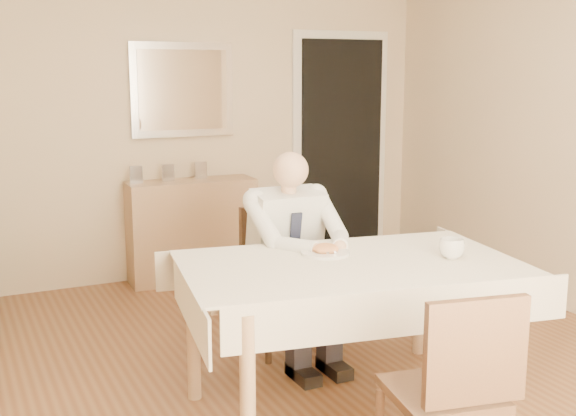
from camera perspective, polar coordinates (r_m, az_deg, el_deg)
name	(u,v)px	position (r m, az deg, el deg)	size (l,w,h in m)	color
room	(318,152)	(3.69, 2.36, 4.41)	(5.00, 5.02, 2.60)	brown
doorway	(341,149)	(6.61, 4.19, 4.68)	(0.96, 0.07, 2.10)	silver
mirror	(183,90)	(5.98, -8.32, 9.22)	(0.86, 0.04, 0.76)	silver
dining_table	(349,278)	(3.71, 4.87, -5.54)	(1.87, 1.28, 0.75)	#97754B
chair_far	(277,268)	(4.51, -0.85, -4.79)	(0.45, 0.45, 0.88)	#3D2717
chair_near	(455,385)	(3.00, 13.08, -13.47)	(0.49, 0.49, 0.88)	#3D2717
seated_man	(298,248)	(4.21, 0.78, -3.18)	(0.48, 0.72, 1.24)	white
plate	(325,253)	(3.83, 2.97, -3.55)	(0.26, 0.26, 0.02)	white
food	(325,249)	(3.83, 2.97, -3.23)	(0.14, 0.14, 0.06)	#9A5D34
knife	(338,251)	(3.80, 3.94, -3.44)	(0.01, 0.01, 0.13)	silver
fork	(324,253)	(3.76, 2.88, -3.58)	(0.01, 0.01, 0.13)	silver
coffee_mug	(452,248)	(3.83, 12.81, -3.14)	(0.13, 0.13, 0.10)	white
sideboard	(192,230)	(5.98, -7.59, -1.74)	(1.04, 0.35, 0.83)	#97754B
photo_frame_left	(136,175)	(5.80, -11.92, 2.58)	(0.10, 0.02, 0.14)	silver
photo_frame_center	(168,173)	(5.87, -9.46, 2.76)	(0.10, 0.02, 0.14)	silver
photo_frame_right	(201,170)	(5.97, -6.91, 2.97)	(0.10, 0.02, 0.14)	silver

